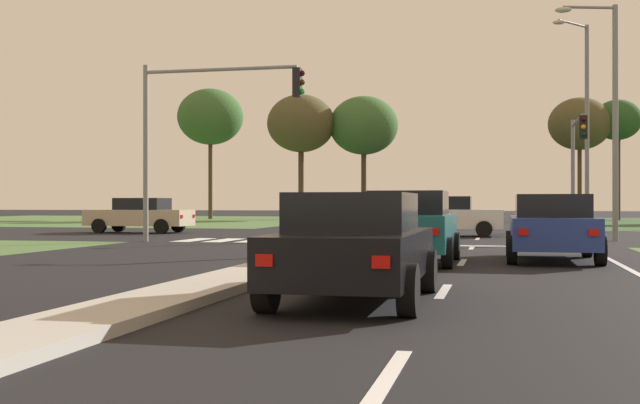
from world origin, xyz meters
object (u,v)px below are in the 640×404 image
Objects in this scene: car_navy_fourth at (368,214)px; traffic_signal_far_right at (577,151)px; pedestrian_at_median at (420,204)px; car_white_third at (450,216)px; car_black_second at (355,246)px; treeline_second at (301,124)px; car_teal_fifth at (410,226)px; traffic_signal_near_left at (201,117)px; treeline_near at (210,117)px; street_lamp_second at (610,108)px; treeline_third at (364,126)px; street_lamp_third at (584,116)px; treeline_fourth at (580,124)px; car_beige_near at (140,215)px; car_blue_sixth at (552,227)px; treeline_fifth at (617,122)px.

car_navy_fourth is 11.01m from traffic_signal_far_right.
car_white_third is at bearing -42.91° from pedestrian_at_median.
treeline_second is (-13.82, 51.95, 6.94)m from car_black_second.
car_teal_fifth is 0.69× the size of traffic_signal_near_left.
treeline_near is at bearing 136.34° from traffic_signal_far_right.
street_lamp_second is at bearing 64.05° from car_teal_fifth.
car_white_third is 37.43m from treeline_near.
treeline_second reaches higher than treeline_third.
street_lamp_third reaches higher than treeline_fourth.
street_lamp_second is 38.57m from treeline_second.
pedestrian_at_median is at bearing -41.53° from car_beige_near.
car_black_second is at bearing -148.35° from car_beige_near.
street_lamp_second is (0.45, -7.42, 1.03)m from traffic_signal_far_right.
treeline_third reaches higher than car_black_second.
street_lamp_third reaches higher than car_blue_sixth.
pedestrian_at_median is (5.40, 20.04, -2.97)m from traffic_signal_near_left.
car_beige_near is at bearing -75.35° from treeline_near.
treeline_fourth is at bearing 83.98° from car_blue_sixth.
traffic_signal_near_left is 0.60× the size of treeline_second.
traffic_signal_near_left is (-11.06, 6.36, 3.45)m from car_blue_sixth.
street_lamp_third is at bearing 169.37° from car_navy_fourth.
treeline_fourth reaches higher than pedestrian_at_median.
treeline_fifth reaches higher than car_black_second.
car_blue_sixth is at bearing -75.01° from treeline_third.
traffic_signal_far_right is 2.63m from street_lamp_third.
car_navy_fourth is 0.43× the size of treeline_near.
traffic_signal_far_right is 0.85× the size of traffic_signal_near_left.
traffic_signal_near_left is 0.63× the size of street_lamp_third.
treeline_third is at bearing -164.33° from car_white_third.
street_lamp_third reaches higher than car_beige_near.
car_beige_near is 1.07× the size of car_blue_sixth.
car_black_second is at bearing -101.16° from treeline_fifth.
car_black_second is at bearing -61.83° from traffic_signal_near_left.
treeline_third reaches higher than car_teal_fifth.
car_black_second is 0.45× the size of treeline_fourth.
treeline_near is at bearing 14.65° from car_beige_near.
treeline_fourth is (7.77, 45.55, 6.46)m from car_teal_fifth.
pedestrian_at_median reaches higher than car_beige_near.
traffic_signal_near_left reaches higher than traffic_signal_far_right.
street_lamp_third is at bearing -94.75° from treeline_fourth.
car_teal_fifth is (13.72, -15.22, 0.02)m from car_beige_near.
car_beige_near is at bearing 169.60° from street_lamp_second.
treeline_second reaches higher than treeline_fifth.
treeline_second is at bearing -155.51° from car_white_third.
treeline_near is 1.06× the size of treeline_second.
car_beige_near is 32.13m from treeline_third.
treeline_fourth is at bearing 86.46° from street_lamp_second.
car_beige_near is 0.76× the size of traffic_signal_near_left.
treeline_third is (-14.55, 34.59, 2.92)m from street_lamp_second.
car_navy_fourth is (-4.75, 30.05, 0.02)m from car_black_second.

